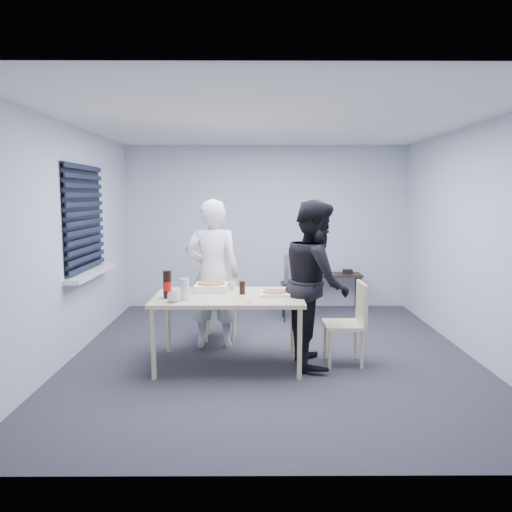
{
  "coord_description": "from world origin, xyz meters",
  "views": [
    {
      "loc": [
        -0.21,
        -5.54,
        1.82
      ],
      "look_at": [
        -0.18,
        0.1,
        1.12
      ],
      "focal_mm": 35.0,
      "sensor_mm": 36.0,
      "label": 1
    }
  ],
  "objects_px": {
    "chair_right": "(352,317)",
    "person_white": "(213,274)",
    "side_table": "(334,279)",
    "dining_table": "(228,301)",
    "person_black": "(316,283)",
    "soda_bottle": "(167,285)",
    "stool": "(295,290)",
    "mug_b": "(232,286)",
    "mug_a": "(174,297)",
    "chair_far": "(221,298)",
    "backpack": "(295,269)"
  },
  "relations": [
    {
      "from": "chair_far",
      "to": "backpack",
      "type": "height_order",
      "value": "backpack"
    },
    {
      "from": "backpack",
      "to": "mug_a",
      "type": "xyz_separation_m",
      "value": [
        -1.39,
        -2.27,
        0.06
      ]
    },
    {
      "from": "dining_table",
      "to": "mug_a",
      "type": "height_order",
      "value": "mug_a"
    },
    {
      "from": "side_table",
      "to": "soda_bottle",
      "type": "distance_m",
      "value": 3.54
    },
    {
      "from": "chair_right",
      "to": "person_white",
      "type": "height_order",
      "value": "person_white"
    },
    {
      "from": "soda_bottle",
      "to": "chair_right",
      "type": "bearing_deg",
      "value": 4.6
    },
    {
      "from": "person_white",
      "to": "backpack",
      "type": "distance_m",
      "value": 1.68
    },
    {
      "from": "mug_b",
      "to": "soda_bottle",
      "type": "distance_m",
      "value": 0.79
    },
    {
      "from": "dining_table",
      "to": "backpack",
      "type": "height_order",
      "value": "backpack"
    },
    {
      "from": "person_white",
      "to": "side_table",
      "type": "distance_m",
      "value": 2.68
    },
    {
      "from": "dining_table",
      "to": "mug_b",
      "type": "distance_m",
      "value": 0.32
    },
    {
      "from": "person_black",
      "to": "backpack",
      "type": "bearing_deg",
      "value": 1.99
    },
    {
      "from": "chair_far",
      "to": "soda_bottle",
      "type": "distance_m",
      "value": 1.35
    },
    {
      "from": "person_black",
      "to": "soda_bottle",
      "type": "bearing_deg",
      "value": 96.81
    },
    {
      "from": "mug_a",
      "to": "mug_b",
      "type": "distance_m",
      "value": 0.85
    },
    {
      "from": "chair_far",
      "to": "person_white",
      "type": "xyz_separation_m",
      "value": [
        -0.07,
        -0.41,
        0.37
      ]
    },
    {
      "from": "dining_table",
      "to": "chair_far",
      "type": "distance_m",
      "value": 1.09
    },
    {
      "from": "person_white",
      "to": "chair_right",
      "type": "bearing_deg",
      "value": 157.44
    },
    {
      "from": "chair_right",
      "to": "person_white",
      "type": "relative_size",
      "value": 0.5
    },
    {
      "from": "stool",
      "to": "dining_table",
      "type": "bearing_deg",
      "value": -113.95
    },
    {
      "from": "side_table",
      "to": "mug_b",
      "type": "distance_m",
      "value": 2.79
    },
    {
      "from": "stool",
      "to": "mug_b",
      "type": "distance_m",
      "value": 1.88
    },
    {
      "from": "dining_table",
      "to": "person_black",
      "type": "bearing_deg",
      "value": 2.86
    },
    {
      "from": "dining_table",
      "to": "side_table",
      "type": "height_order",
      "value": "dining_table"
    },
    {
      "from": "person_white",
      "to": "stool",
      "type": "relative_size",
      "value": 3.25
    },
    {
      "from": "stool",
      "to": "mug_b",
      "type": "bearing_deg",
      "value": -116.97
    },
    {
      "from": "mug_a",
      "to": "mug_b",
      "type": "relative_size",
      "value": 1.23
    },
    {
      "from": "person_white",
      "to": "stool",
      "type": "height_order",
      "value": "person_white"
    },
    {
      "from": "stool",
      "to": "soda_bottle",
      "type": "relative_size",
      "value": 1.9
    },
    {
      "from": "chair_right",
      "to": "stool",
      "type": "height_order",
      "value": "chair_right"
    },
    {
      "from": "backpack",
      "to": "mug_a",
      "type": "bearing_deg",
      "value": -106.69
    },
    {
      "from": "chair_right",
      "to": "mug_b",
      "type": "distance_m",
      "value": 1.35
    },
    {
      "from": "chair_right",
      "to": "mug_b",
      "type": "height_order",
      "value": "chair_right"
    },
    {
      "from": "soda_bottle",
      "to": "person_white",
      "type": "bearing_deg",
      "value": 63.12
    },
    {
      "from": "chair_far",
      "to": "person_white",
      "type": "distance_m",
      "value": 0.56
    },
    {
      "from": "dining_table",
      "to": "person_white",
      "type": "xyz_separation_m",
      "value": [
        -0.22,
        0.66,
        0.18
      ]
    },
    {
      "from": "side_table",
      "to": "mug_b",
      "type": "bearing_deg",
      "value": -123.22
    },
    {
      "from": "chair_far",
      "to": "soda_bottle",
      "type": "height_order",
      "value": "soda_bottle"
    },
    {
      "from": "side_table",
      "to": "backpack",
      "type": "relative_size",
      "value": 2.08
    },
    {
      "from": "side_table",
      "to": "mug_a",
      "type": "height_order",
      "value": "mug_a"
    },
    {
      "from": "stool",
      "to": "mug_b",
      "type": "height_order",
      "value": "mug_b"
    },
    {
      "from": "mug_a",
      "to": "chair_far",
      "type": "bearing_deg",
      "value": 74.92
    },
    {
      "from": "stool",
      "to": "backpack",
      "type": "relative_size",
      "value": 1.32
    },
    {
      "from": "side_table",
      "to": "stool",
      "type": "xyz_separation_m",
      "value": [
        -0.68,
        -0.68,
        -0.06
      ]
    },
    {
      "from": "stool",
      "to": "person_white",
      "type": "bearing_deg",
      "value": -129.97
    },
    {
      "from": "chair_far",
      "to": "chair_right",
      "type": "height_order",
      "value": "same"
    },
    {
      "from": "person_white",
      "to": "soda_bottle",
      "type": "xyz_separation_m",
      "value": [
        -0.4,
        -0.8,
        0.01
      ]
    },
    {
      "from": "dining_table",
      "to": "soda_bottle",
      "type": "bearing_deg",
      "value": -167.41
    },
    {
      "from": "stool",
      "to": "mug_a",
      "type": "bearing_deg",
      "value": -121.37
    },
    {
      "from": "person_white",
      "to": "side_table",
      "type": "relative_size",
      "value": 2.06
    }
  ]
}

